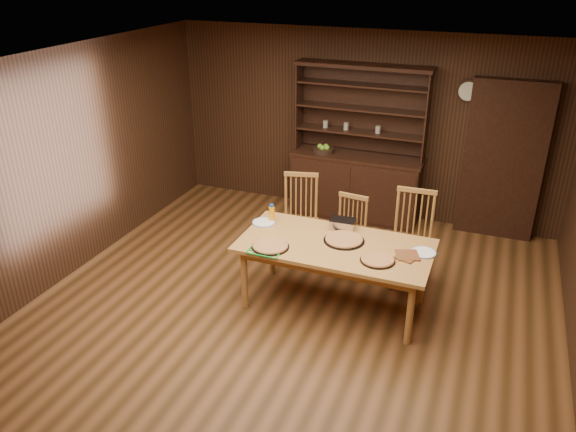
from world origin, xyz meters
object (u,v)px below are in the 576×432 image
at_px(dining_table, 335,250).
at_px(chair_center, 349,232).
at_px(china_hutch, 356,178).
at_px(chair_right, 412,235).
at_px(chair_left, 300,214).
at_px(juice_bottle, 272,213).

bearing_deg(dining_table, chair_center, 94.65).
height_order(china_hutch, chair_center, china_hutch).
relative_size(chair_center, chair_right, 0.83).
relative_size(dining_table, chair_left, 1.86).
relative_size(china_hutch, chair_center, 2.30).
distance_m(chair_left, chair_right, 1.40).
bearing_deg(china_hutch, juice_bottle, -102.54).
bearing_deg(chair_right, dining_table, -132.40).
bearing_deg(chair_right, juice_bottle, -163.23).
height_order(china_hutch, dining_table, china_hutch).
distance_m(china_hutch, chair_right, 1.84).
relative_size(china_hutch, chair_left, 2.01).
xyz_separation_m(chair_center, juice_bottle, (-0.77, -0.54, 0.35)).
distance_m(chair_left, chair_center, 0.68).
distance_m(dining_table, chair_center, 0.84).
relative_size(chair_center, juice_bottle, 4.68).
bearing_deg(juice_bottle, dining_table, -18.22).
bearing_deg(chair_center, dining_table, -78.72).
bearing_deg(chair_center, juice_bottle, -138.29).
bearing_deg(juice_bottle, china_hutch, 77.46).
height_order(chair_left, chair_right, chair_right).
bearing_deg(chair_left, juice_bottle, -113.30).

